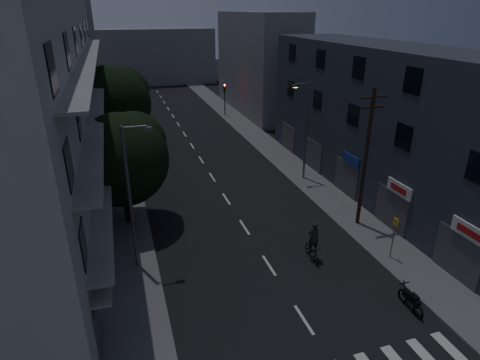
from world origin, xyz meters
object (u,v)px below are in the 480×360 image
cyclist (313,247)px  utility_pole (366,156)px  bus_stop_sign (394,231)px  motorcycle (411,301)px

cyclist → utility_pole: bearing=33.0°
bus_stop_sign → cyclist: 4.62m
bus_stop_sign → cyclist: bus_stop_sign is taller
motorcycle → cyclist: cyclist is taller
utility_pole → bus_stop_sign: size_ratio=3.56×
bus_stop_sign → motorcycle: (-1.69, -3.82, -1.41)m
bus_stop_sign → cyclist: (-4.26, 1.40, -1.09)m
utility_pole → motorcycle: bearing=-105.1°
utility_pole → cyclist: bearing=-150.1°
utility_pole → motorcycle: (-2.14, -7.93, -4.39)m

